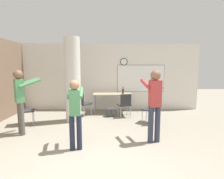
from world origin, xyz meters
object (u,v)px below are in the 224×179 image
at_px(chair_mid_room, 152,108).
at_px(person_playing_side, 154,100).
at_px(chair_table_left, 83,102).
at_px(person_watching_back, 21,97).
at_px(folding_table, 112,95).
at_px(chair_by_left_wall, 24,109).
at_px(bottle_on_table, 123,91).
at_px(person_playing_front, 75,109).
at_px(chair_table_right, 125,103).

relative_size(chair_mid_room, person_playing_side, 0.50).
relative_size(chair_table_left, person_watching_back, 0.50).
xyz_separation_m(folding_table, chair_by_left_wall, (-2.81, -1.46, -0.21)).
distance_m(bottle_on_table, person_playing_front, 3.33).
bearing_deg(person_watching_back, chair_mid_room, 13.56).
xyz_separation_m(bottle_on_table, chair_table_left, (-1.53, -0.38, -0.38)).
distance_m(folding_table, chair_table_right, 0.80).
xyz_separation_m(chair_table_right, person_watching_back, (-2.93, -1.61, 0.52)).
bearing_deg(folding_table, person_watching_back, -137.96).
relative_size(bottle_on_table, chair_mid_room, 0.33).
relative_size(folding_table, chair_table_left, 1.74).
bearing_deg(person_playing_front, chair_table_right, 63.05).
distance_m(bottle_on_table, chair_table_right, 0.68).
bearing_deg(folding_table, chair_by_left_wall, -152.55).
bearing_deg(chair_table_right, person_playing_side, -75.80).
bearing_deg(chair_table_left, chair_by_left_wall, -149.34).
distance_m(chair_by_left_wall, person_playing_front, 2.63).
bearing_deg(bottle_on_table, chair_mid_room, -55.91).
bearing_deg(chair_by_left_wall, bottle_on_table, 23.23).
bearing_deg(bottle_on_table, chair_by_left_wall, -156.77).
relative_size(chair_table_right, chair_table_left, 1.00).
xyz_separation_m(chair_mid_room, chair_table_right, (-0.83, 0.70, 0.00)).
height_order(chair_by_left_wall, person_watching_back, person_watching_back).
xyz_separation_m(chair_mid_room, chair_by_left_wall, (-4.09, -0.13, 0.00)).
bearing_deg(bottle_on_table, folding_table, 169.86).
bearing_deg(folding_table, bottle_on_table, -10.14).
bearing_deg(bottle_on_table, person_playing_front, -112.22).
xyz_separation_m(chair_table_right, chair_table_left, (-1.55, 0.18, 0.00)).
height_order(bottle_on_table, chair_by_left_wall, bottle_on_table).
distance_m(chair_table_left, person_playing_side, 3.17).
bearing_deg(person_watching_back, chair_table_left, 52.44).
relative_size(chair_table_right, person_playing_side, 0.50).
bearing_deg(person_playing_side, person_watching_back, 171.33).
height_order(chair_table_right, person_playing_front, person_playing_front).
bearing_deg(person_watching_back, folding_table, 42.04).
distance_m(chair_table_right, chair_table_left, 1.56).
distance_m(folding_table, chair_by_left_wall, 3.18).
distance_m(chair_mid_room, person_watching_back, 3.90).
distance_m(person_watching_back, person_playing_front, 1.89).
bearing_deg(chair_table_left, folding_table, 22.14).
xyz_separation_m(chair_table_right, person_playing_side, (0.54, -2.14, 0.52)).
height_order(folding_table, chair_table_left, chair_table_left).
height_order(chair_by_left_wall, person_playing_side, person_playing_side).
xyz_separation_m(chair_mid_room, person_playing_front, (-2.11, -1.82, 0.40)).
height_order(chair_table_right, person_watching_back, person_watching_back).
distance_m(chair_table_right, person_playing_front, 2.86).
xyz_separation_m(person_playing_side, person_playing_front, (-1.82, -0.39, -0.12)).
xyz_separation_m(chair_table_left, person_playing_side, (2.09, -2.32, 0.52)).
xyz_separation_m(chair_table_left, person_playing_front, (0.27, -2.71, 0.40)).
bearing_deg(person_playing_side, chair_by_left_wall, 160.95).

